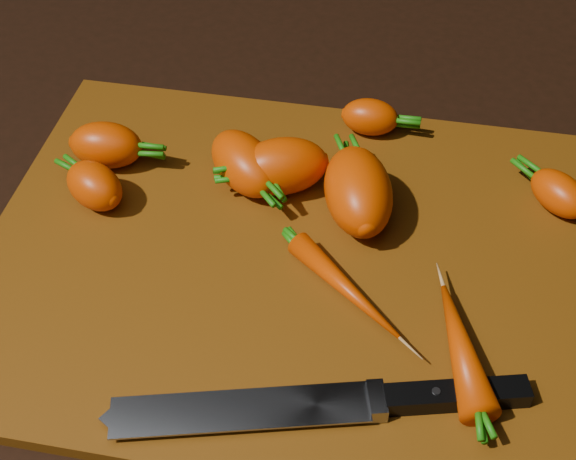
# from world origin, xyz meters

# --- Properties ---
(ground) EXTENTS (2.00, 2.00, 0.01)m
(ground) POSITION_xyz_m (0.00, 0.00, -0.01)
(ground) COLOR black
(cutting_board) EXTENTS (0.50, 0.40, 0.01)m
(cutting_board) POSITION_xyz_m (0.00, 0.00, 0.01)
(cutting_board) COLOR #4C2908
(cutting_board) RESTS_ON ground
(carrot_0) EXTENTS (0.07, 0.04, 0.04)m
(carrot_0) POSITION_xyz_m (-0.18, 0.08, 0.03)
(carrot_0) COLOR #CE3C03
(carrot_0) RESTS_ON cutting_board
(carrot_1) EXTENTS (0.07, 0.06, 0.04)m
(carrot_1) POSITION_xyz_m (-0.17, 0.03, 0.03)
(carrot_1) COLOR #CE3C03
(carrot_1) RESTS_ON cutting_board
(carrot_2) EXTENTS (0.09, 0.09, 0.05)m
(carrot_2) POSITION_xyz_m (-0.05, 0.08, 0.04)
(carrot_2) COLOR #CE3C03
(carrot_2) RESTS_ON cutting_board
(carrot_3) EXTENTS (0.08, 0.11, 0.06)m
(carrot_3) POSITION_xyz_m (0.05, 0.06, 0.04)
(carrot_3) COLOR #CE3C03
(carrot_3) RESTS_ON cutting_board
(carrot_4) EXTENTS (0.09, 0.08, 0.05)m
(carrot_4) POSITION_xyz_m (-0.02, 0.08, 0.04)
(carrot_4) COLOR #CE3C03
(carrot_4) RESTS_ON cutting_board
(carrot_5) EXTENTS (0.05, 0.04, 0.03)m
(carrot_5) POSITION_xyz_m (0.05, 0.17, 0.03)
(carrot_5) COLOR #CE3C03
(carrot_5) RESTS_ON cutting_board
(carrot_6) EXTENTS (0.06, 0.07, 0.03)m
(carrot_6) POSITION_xyz_m (0.22, 0.10, 0.03)
(carrot_6) COLOR #CE3C03
(carrot_6) RESTS_ON cutting_board
(carrot_7) EXTENTS (0.10, 0.10, 0.02)m
(carrot_7) POSITION_xyz_m (0.05, -0.04, 0.02)
(carrot_7) COLOR #CE3C03
(carrot_7) RESTS_ON cutting_board
(carrot_8) EXTENTS (0.06, 0.12, 0.03)m
(carrot_8) POSITION_xyz_m (0.14, -0.08, 0.03)
(carrot_8) COLOR #CE3C03
(carrot_8) RESTS_ON cutting_board
(knife) EXTENTS (0.29, 0.10, 0.02)m
(knife) POSITION_xyz_m (0.01, -0.15, 0.02)
(knife) COLOR gray
(knife) RESTS_ON cutting_board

